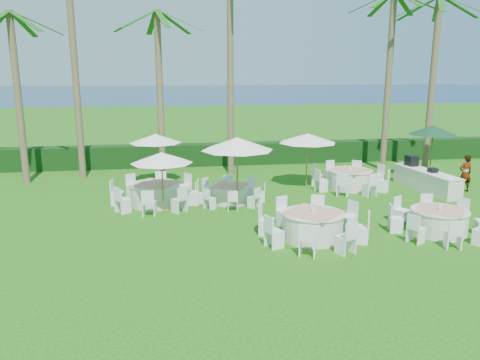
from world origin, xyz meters
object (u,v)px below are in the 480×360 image
(banquet_table_d, at_px, (155,194))
(staff_person, at_px, (465,173))
(umbrella_d, at_px, (308,138))
(umbrella_green, at_px, (433,130))
(umbrella_a, at_px, (162,158))
(banquet_table_c, at_px, (439,221))
(umbrella_c, at_px, (155,138))
(banquet_table_f, at_px, (350,179))
(banquet_table_e, at_px, (230,193))
(umbrella_b, at_px, (237,144))
(buffet_table, at_px, (425,180))
(banquet_table_b, at_px, (313,225))

(banquet_table_d, height_order, staff_person, staff_person)
(umbrella_d, xyz_separation_m, umbrella_green, (6.44, 0.62, 0.16))
(umbrella_a, xyz_separation_m, staff_person, (13.04, 1.17, -1.27))
(banquet_table_c, xyz_separation_m, umbrella_d, (-2.45, 6.76, 1.82))
(umbrella_c, distance_m, umbrella_d, 6.92)
(banquet_table_f, xyz_separation_m, umbrella_c, (-8.61, 2.09, 1.71))
(banquet_table_d, distance_m, banquet_table_e, 2.97)
(umbrella_c, height_order, umbrella_green, umbrella_green)
(banquet_table_f, xyz_separation_m, umbrella_b, (-5.50, -2.51, 2.08))
(umbrella_green, bearing_deg, umbrella_c, 176.05)
(banquet_table_f, distance_m, buffet_table, 3.30)
(umbrella_d, bearing_deg, banquet_table_e, -151.85)
(umbrella_b, bearing_deg, staff_person, 6.51)
(umbrella_c, bearing_deg, buffet_table, -13.91)
(umbrella_green, distance_m, staff_person, 2.99)
(banquet_table_d, relative_size, buffet_table, 0.88)
(banquet_table_e, height_order, banquet_table_f, banquet_table_f)
(banquet_table_b, distance_m, umbrella_green, 11.11)
(umbrella_a, height_order, umbrella_b, umbrella_b)
(umbrella_a, relative_size, staff_person, 1.40)
(umbrella_c, distance_m, staff_person, 13.85)
(umbrella_a, relative_size, umbrella_d, 0.88)
(banquet_table_e, bearing_deg, umbrella_c, 129.84)
(banquet_table_e, xyz_separation_m, buffet_table, (8.84, 0.63, 0.11))
(banquet_table_f, height_order, umbrella_a, umbrella_a)
(banquet_table_c, relative_size, banquet_table_d, 0.91)
(banquet_table_d, xyz_separation_m, banquet_table_f, (8.61, 1.38, -0.00))
(banquet_table_b, xyz_separation_m, staff_person, (8.37, 4.71, 0.37))
(banquet_table_c, xyz_separation_m, umbrella_c, (-9.20, 8.29, 1.74))
(umbrella_green, bearing_deg, banquet_table_e, -165.48)
(banquet_table_d, xyz_separation_m, staff_person, (13.36, 0.04, 0.36))
(banquet_table_d, xyz_separation_m, umbrella_green, (13.19, 2.56, 1.95))
(umbrella_c, height_order, staff_person, umbrella_c)
(umbrella_green, bearing_deg, umbrella_d, -174.46)
(umbrella_a, xyz_separation_m, umbrella_c, (-0.32, 4.60, 0.08))
(banquet_table_c, bearing_deg, umbrella_green, 61.59)
(umbrella_green, height_order, staff_person, umbrella_green)
(banquet_table_c, bearing_deg, umbrella_c, 137.95)
(banquet_table_b, height_order, banquet_table_d, banquet_table_d)
(banquet_table_e, relative_size, banquet_table_f, 0.82)
(banquet_table_f, height_order, staff_person, staff_person)
(banquet_table_c, height_order, umbrella_b, umbrella_b)
(banquet_table_b, bearing_deg, banquet_table_d, 136.84)
(banquet_table_d, bearing_deg, umbrella_c, 89.95)
(banquet_table_f, relative_size, umbrella_green, 1.30)
(banquet_table_b, distance_m, banquet_table_e, 5.01)
(banquet_table_b, distance_m, umbrella_d, 7.07)
(banquet_table_c, bearing_deg, buffet_table, 64.07)
(banquet_table_e, xyz_separation_m, umbrella_green, (10.22, 2.65, 2.03))
(umbrella_d, bearing_deg, buffet_table, -15.36)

